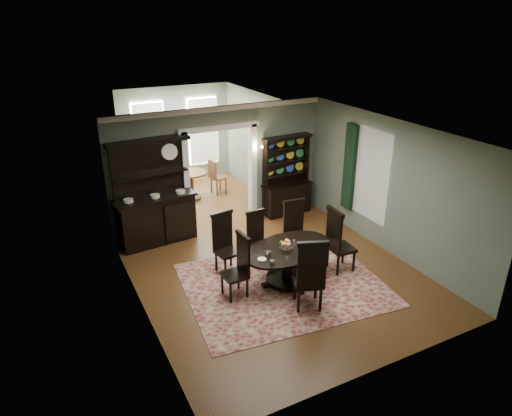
{
  "coord_description": "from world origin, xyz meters",
  "views": [
    {
      "loc": [
        -4.07,
        -6.99,
        5.04
      ],
      "look_at": [
        -0.21,
        0.6,
        1.35
      ],
      "focal_mm": 32.0,
      "sensor_mm": 36.0,
      "label": 1
    }
  ],
  "objects_px": {
    "dining_table": "(288,258)",
    "sideboard": "(155,207)",
    "welsh_dresser": "(286,186)",
    "parlor_table": "(192,181)"
  },
  "relations": [
    {
      "from": "parlor_table",
      "to": "sideboard",
      "type": "bearing_deg",
      "value": -127.4
    },
    {
      "from": "dining_table",
      "to": "welsh_dresser",
      "type": "bearing_deg",
      "value": 47.41
    },
    {
      "from": "welsh_dresser",
      "to": "parlor_table",
      "type": "bearing_deg",
      "value": 131.08
    },
    {
      "from": "parlor_table",
      "to": "welsh_dresser",
      "type": "bearing_deg",
      "value": -46.99
    },
    {
      "from": "dining_table",
      "to": "sideboard",
      "type": "bearing_deg",
      "value": 109.24
    },
    {
      "from": "sideboard",
      "to": "parlor_table",
      "type": "relative_size",
      "value": 2.77
    },
    {
      "from": "sideboard",
      "to": "dining_table",
      "type": "bearing_deg",
      "value": -63.7
    },
    {
      "from": "welsh_dresser",
      "to": "dining_table",
      "type": "bearing_deg",
      "value": -121.85
    },
    {
      "from": "sideboard",
      "to": "welsh_dresser",
      "type": "relative_size",
      "value": 1.16
    },
    {
      "from": "dining_table",
      "to": "sideboard",
      "type": "xyz_separation_m",
      "value": [
        -1.84,
        2.95,
        0.32
      ]
    }
  ]
}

